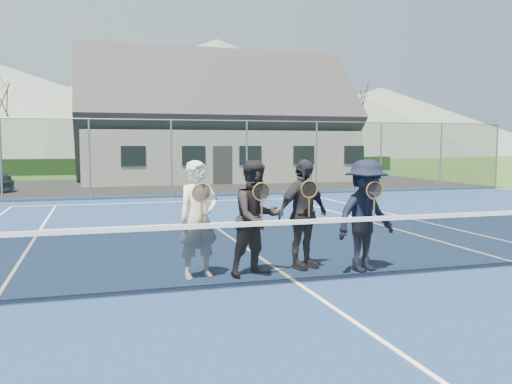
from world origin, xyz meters
TOP-DOWN VIEW (x-y plane):
  - ground at (0.00, 20.00)m, footprint 220.00×220.00m
  - court_surface at (0.00, 0.00)m, footprint 30.00×30.00m
  - tarmac_carpark at (-4.00, 20.00)m, footprint 40.00×12.00m
  - hedge_row at (0.00, 32.00)m, footprint 40.00×1.20m
  - hill_centre at (20.00, 95.00)m, footprint 120.00×120.00m
  - hill_east at (55.00, 95.00)m, footprint 90.00×90.00m
  - court_markings at (0.00, 0.00)m, footprint 11.03×23.83m
  - tennis_net at (0.00, 0.00)m, footprint 11.68×0.08m
  - perimeter_fence at (0.00, 13.50)m, footprint 30.07×0.07m
  - clubhouse at (4.00, 24.00)m, footprint 15.60×8.20m
  - tree_c at (2.00, 33.00)m, footprint 3.20×3.20m
  - tree_d at (12.00, 33.00)m, footprint 3.20×3.20m
  - tree_e at (18.00, 33.00)m, footprint 3.20×3.20m
  - player_a at (-1.32, 0.76)m, footprint 0.75×0.59m
  - player_b at (-0.42, 0.67)m, footprint 1.05×0.93m
  - player_c at (0.44, 0.90)m, footprint 1.14×0.82m
  - player_d at (1.34, 0.43)m, footprint 1.31×1.00m

SIDE VIEW (x-z plane):
  - ground at x=0.00m, z-range 0.00..0.00m
  - tarmac_carpark at x=-4.00m, z-range 0.00..0.01m
  - court_surface at x=0.00m, z-range 0.00..0.02m
  - court_markings at x=0.00m, z-range 0.02..0.03m
  - tennis_net at x=0.00m, z-range -0.01..1.09m
  - hedge_row at x=0.00m, z-range 0.00..1.10m
  - player_d at x=1.34m, z-range 0.02..1.82m
  - player_b at x=-0.42m, z-range 0.02..1.82m
  - player_c at x=0.44m, z-range 0.02..1.82m
  - player_a at x=-1.32m, z-range 0.02..1.82m
  - perimeter_fence at x=0.00m, z-range 0.01..3.03m
  - clubhouse at x=4.00m, z-range 0.14..7.84m
  - tree_c at x=2.00m, z-range 1.91..9.68m
  - tree_d at x=12.00m, z-range 1.91..9.68m
  - tree_e at x=18.00m, z-range 1.91..9.68m
  - hill_east at x=55.00m, z-range 0.00..14.00m
  - hill_centre at x=20.00m, z-range 0.00..22.00m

